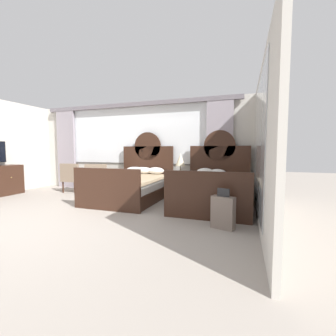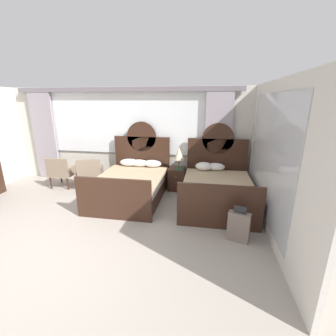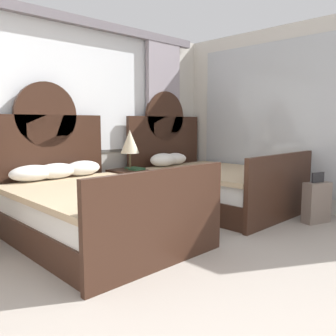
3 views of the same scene
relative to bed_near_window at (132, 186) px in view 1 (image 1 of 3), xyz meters
The scene contains 11 objects.
ground_plane 2.57m from the bed_near_window, 100.77° to the right, with size 24.00×24.00×0.00m, color #9E9389.
wall_back_window 1.65m from the bed_near_window, 112.74° to the left, with size 6.84×0.22×2.70m.
wall_right_mirror 3.28m from the bed_near_window, 17.83° to the right, with size 0.08×4.23×2.70m.
bed_near_window is the anchor object (origin of this frame).
bed_near_mirror 2.07m from the bed_near_window, ahead, with size 1.58×2.20×1.79m.
nightstand_between_beds 1.26m from the bed_near_window, 33.99° to the left, with size 0.44×0.46×0.60m.
table_lamp_on_nightstand 1.44m from the bed_near_window, 32.25° to the left, with size 0.27×0.27×0.57m.
book_on_nightstand 1.30m from the bed_near_window, 28.74° to the left, with size 0.18×0.26×0.03m.
armchair_by_window_left 1.32m from the bed_near_window, 165.46° to the left, with size 0.75×0.75×0.87m.
armchair_by_window_centre 2.16m from the bed_near_window, behind, with size 0.62×0.62×0.87m.
suitcase_on_floor 2.82m from the bed_near_window, 31.54° to the right, with size 0.40×0.26×0.65m.
Camera 1 is at (3.17, -2.58, 1.25)m, focal length 23.93 mm.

